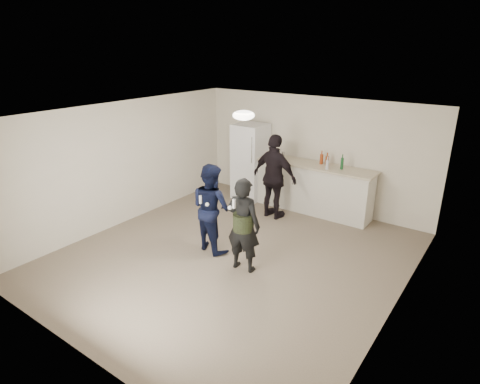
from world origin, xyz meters
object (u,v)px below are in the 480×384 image
Objects in this scene: shaker at (283,156)px; fridge at (250,162)px; counter at (313,189)px; spectator at (275,177)px; man at (211,208)px; woman at (243,225)px.

fridge is at bearing -177.51° from shaker.
fridge is (-1.62, -0.07, 0.38)m from counter.
fridge is 1.31m from spectator.
man is at bearing -104.69° from counter.
woman is 2.25m from spectator.
spectator reaches higher than fridge.
man is at bearing -70.40° from fridge.
shaker is at bearing -79.19° from woman.
man reaches higher than shaker.
man is (-0.70, -2.67, 0.28)m from counter.
shaker is (-0.77, -0.03, 0.65)m from counter.
woman is at bearing 113.63° from spectator.
man is at bearing -88.46° from shaker.
counter is 1.43× the size of spectator.
man is (0.92, -2.60, -0.09)m from fridge.
shaker is 0.09× the size of spectator.
spectator is (-0.53, -0.78, 0.38)m from counter.
counter is at bearing -93.90° from woman.
fridge is at bearing -58.43° from man.
woman is (1.79, -2.84, -0.10)m from fridge.
shaker is at bearing 2.49° from fridge.
spectator is at bearing -124.05° from counter.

